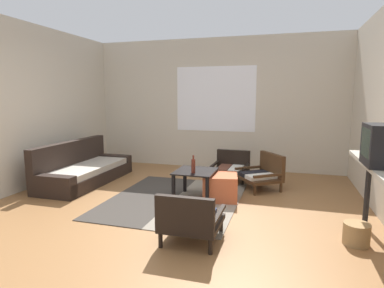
{
  "coord_description": "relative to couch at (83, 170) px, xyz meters",
  "views": [
    {
      "loc": [
        1.45,
        -3.58,
        1.52
      ],
      "look_at": [
        0.1,
        0.96,
        0.81
      ],
      "focal_mm": 29.98,
      "sensor_mm": 36.0,
      "label": 1
    }
  ],
  "objects": [
    {
      "name": "area_rug",
      "position": [
        1.88,
        -0.45,
        -0.21
      ],
      "size": [
        1.86,
        2.28,
        0.01
      ],
      "color": "#38332D",
      "rests_on": "ground"
    },
    {
      "name": "couch",
      "position": [
        0.0,
        0.0,
        0.0
      ],
      "size": [
        0.78,
        1.95,
        0.72
      ],
      "color": "black",
      "rests_on": "ground"
    },
    {
      "name": "armchair_striped_foreground",
      "position": [
        2.51,
        -1.72,
        0.04
      ],
      "size": [
        0.61,
        0.63,
        0.56
      ],
      "color": "black",
      "rests_on": "ground"
    },
    {
      "name": "coffee_table",
      "position": [
        2.16,
        -0.31,
        0.13
      ],
      "size": [
        0.58,
        0.61,
        0.43
      ],
      "color": "black",
      "rests_on": "ground"
    },
    {
      "name": "ground_plane",
      "position": [
        1.98,
        -1.18,
        -0.22
      ],
      "size": [
        7.8,
        7.8,
        0.0
      ],
      "primitive_type": "plane",
      "color": "olive"
    },
    {
      "name": "ottoman_orange",
      "position": [
        2.52,
        -0.26,
        -0.03
      ],
      "size": [
        0.57,
        0.57,
        0.38
      ],
      "primitive_type": "cube",
      "rotation": [
        0.0,
        0.0,
        0.19
      ],
      "color": "#BC5633",
      "rests_on": "ground"
    },
    {
      "name": "glass_bottle",
      "position": [
        2.17,
        -0.46,
        0.32
      ],
      "size": [
        0.06,
        0.06,
        0.26
      ],
      "color": "#5B2319",
      "rests_on": "coffee_table"
    },
    {
      "name": "side_wall_left",
      "position": [
        -0.68,
        -0.88,
        1.13
      ],
      "size": [
        0.12,
        6.6,
        2.7
      ],
      "primitive_type": "cube",
      "color": "beige",
      "rests_on": "ground"
    },
    {
      "name": "wicker_basket",
      "position": [
        4.16,
        -1.28,
        -0.1
      ],
      "size": [
        0.26,
        0.26,
        0.23
      ],
      "primitive_type": "cylinder",
      "color": "#9E7A4C",
      "rests_on": "ground"
    },
    {
      "name": "armchair_corner",
      "position": [
        3.08,
        0.51,
        0.05
      ],
      "size": [
        0.83,
        0.85,
        0.58
      ],
      "color": "#472D19",
      "rests_on": "ground"
    },
    {
      "name": "far_wall_with_window",
      "position": [
        1.98,
        1.88,
        1.13
      ],
      "size": [
        5.6,
        0.13,
        2.7
      ],
      "color": "beige",
      "rests_on": "ground"
    },
    {
      "name": "clay_vase",
      "position": [
        4.35,
        -1.16,
        0.79
      ],
      "size": [
        0.24,
        0.24,
        0.3
      ],
      "color": "#935B38",
      "rests_on": "console_shelf"
    },
    {
      "name": "armchair_by_window",
      "position": [
        2.48,
        0.96,
        0.02
      ],
      "size": [
        0.65,
        0.61,
        0.51
      ],
      "color": "black",
      "rests_on": "ground"
    }
  ]
}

